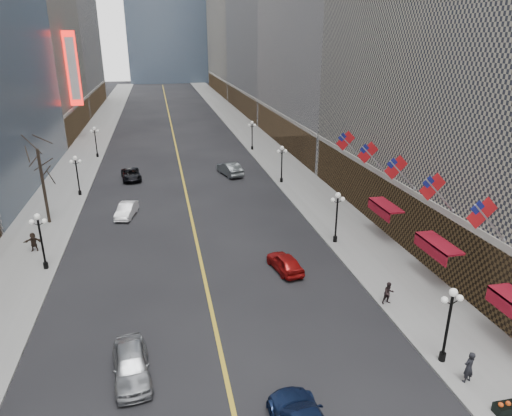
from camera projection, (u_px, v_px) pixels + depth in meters
name	position (u px, v px, depth m)	size (l,w,h in m)	color
sidewalk_east	(260.00, 144.00, 76.86)	(6.00, 230.00, 0.15)	gray
sidewalk_west	(86.00, 152.00, 71.39)	(6.00, 230.00, 0.15)	gray
lane_line	(174.00, 136.00, 83.31)	(0.25, 200.00, 0.02)	gold
bldg_east_c	(294.00, 4.00, 104.54)	(26.60, 40.60, 48.80)	#98989B
streetlamp_east_0	(449.00, 318.00, 24.13)	(1.26, 0.44, 4.52)	black
streetlamp_east_1	(337.00, 212.00, 38.79)	(1.26, 0.44, 4.52)	black
streetlamp_east_2	(282.00, 160.00, 55.29)	(1.26, 0.44, 4.52)	black
streetlamp_east_3	(252.00, 132.00, 71.78)	(1.26, 0.44, 4.52)	black
streetlamp_west_1	(40.00, 236.00, 34.18)	(1.26, 0.44, 4.52)	black
streetlamp_west_2	(77.00, 171.00, 50.67)	(1.26, 0.44, 4.52)	black
streetlamp_west_3	(95.00, 139.00, 67.17)	(1.26, 0.44, 4.52)	black
flag_1	(484.00, 215.00, 26.03)	(2.87, 0.12, 2.87)	#B2B2B7
flag_2	(434.00, 189.00, 30.62)	(2.87, 0.12, 2.87)	#B2B2B7
flag_3	(398.00, 169.00, 35.20)	(2.87, 0.12, 2.87)	#B2B2B7
flag_4	(369.00, 154.00, 39.78)	(2.87, 0.12, 2.87)	#B2B2B7
flag_5	(347.00, 142.00, 44.36)	(2.87, 0.12, 2.87)	#B2B2B7
awning_b	(436.00, 245.00, 32.24)	(1.40, 4.00, 0.93)	maroon
awning_c	(384.00, 207.00, 39.57)	(1.40, 4.00, 0.93)	maroon
theatre_marquee	(73.00, 69.00, 76.02)	(2.00, 0.55, 12.00)	red
tree_west_far	(39.00, 161.00, 41.84)	(3.60, 3.60, 7.92)	#2D231C
car_nb_near	(131.00, 364.00, 23.82)	(1.88, 4.67, 1.59)	#A0A3A7
car_nb_mid	(127.00, 210.00, 45.52)	(1.44, 4.14, 1.36)	white
car_nb_far	(131.00, 175.00, 57.44)	(2.25, 4.87, 1.35)	black
car_sb_mid	(285.00, 262.00, 34.87)	(1.65, 4.10, 1.40)	#A11211
car_sb_far	(230.00, 169.00, 59.32)	(1.78, 5.10, 1.68)	#575E5F
ped_ne_corner	(469.00, 367.00, 23.24)	(0.66, 0.48, 1.80)	black
ped_east_walk	(389.00, 293.00, 30.21)	(0.76, 0.42, 1.57)	black
ped_west_far	(33.00, 242.00, 37.76)	(1.50, 0.43, 1.62)	black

